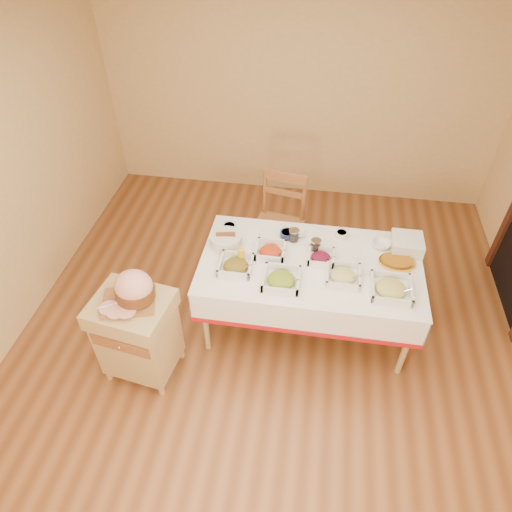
# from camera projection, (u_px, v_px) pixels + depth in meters

# --- Properties ---
(room_shell) EXTENTS (5.00, 5.00, 5.00)m
(room_shell) POSITION_uv_depth(u_px,v_px,m) (272.00, 231.00, 3.20)
(room_shell) COLOR brown
(room_shell) RESTS_ON ground
(dining_table) EXTENTS (1.82, 1.02, 0.76)m
(dining_table) POSITION_uv_depth(u_px,v_px,m) (309.00, 276.00, 3.86)
(dining_table) COLOR tan
(dining_table) RESTS_ON ground
(butcher_cart) EXTENTS (0.64, 0.56, 0.82)m
(butcher_cart) POSITION_uv_depth(u_px,v_px,m) (138.00, 333.00, 3.58)
(butcher_cart) COLOR tan
(butcher_cart) RESTS_ON ground
(dining_chair) EXTENTS (0.54, 0.52, 1.03)m
(dining_chair) POSITION_uv_depth(u_px,v_px,m) (279.00, 224.00, 4.49)
(dining_chair) COLOR brown
(dining_chair) RESTS_ON ground
(ham_on_board) EXTENTS (0.40, 0.38, 0.26)m
(ham_on_board) POSITION_uv_depth(u_px,v_px,m) (133.00, 290.00, 3.29)
(ham_on_board) COLOR brown
(ham_on_board) RESTS_ON butcher_cart
(serving_dish_a) EXTENTS (0.27, 0.27, 0.12)m
(serving_dish_a) POSITION_uv_depth(u_px,v_px,m) (236.00, 266.00, 3.67)
(serving_dish_a) COLOR silver
(serving_dish_a) RESTS_ON dining_table
(serving_dish_b) EXTENTS (0.29, 0.29, 0.12)m
(serving_dish_b) POSITION_uv_depth(u_px,v_px,m) (281.00, 280.00, 3.55)
(serving_dish_b) COLOR silver
(serving_dish_b) RESTS_ON dining_table
(serving_dish_c) EXTENTS (0.27, 0.27, 0.11)m
(serving_dish_c) POSITION_uv_depth(u_px,v_px,m) (343.00, 276.00, 3.59)
(serving_dish_c) COLOR silver
(serving_dish_c) RESTS_ON dining_table
(serving_dish_d) EXTENTS (0.31, 0.31, 0.12)m
(serving_dish_d) POSITION_uv_depth(u_px,v_px,m) (391.00, 289.00, 3.48)
(serving_dish_d) COLOR silver
(serving_dish_d) RESTS_ON dining_table
(serving_dish_e) EXTENTS (0.26, 0.24, 0.12)m
(serving_dish_e) POSITION_uv_depth(u_px,v_px,m) (270.00, 251.00, 3.80)
(serving_dish_e) COLOR silver
(serving_dish_e) RESTS_ON dining_table
(serving_dish_f) EXTENTS (0.22, 0.21, 0.10)m
(serving_dish_f) POSITION_uv_depth(u_px,v_px,m) (321.00, 257.00, 3.75)
(serving_dish_f) COLOR silver
(serving_dish_f) RESTS_ON dining_table
(small_bowl_left) EXTENTS (0.12, 0.12, 0.05)m
(small_bowl_left) POSITION_uv_depth(u_px,v_px,m) (229.00, 227.00, 4.04)
(small_bowl_left) COLOR silver
(small_bowl_left) RESTS_ON dining_table
(small_bowl_mid) EXTENTS (0.13, 0.13, 0.05)m
(small_bowl_mid) POSITION_uv_depth(u_px,v_px,m) (287.00, 234.00, 3.98)
(small_bowl_mid) COLOR navy
(small_bowl_mid) RESTS_ON dining_table
(small_bowl_right) EXTENTS (0.11, 0.11, 0.05)m
(small_bowl_right) POSITION_uv_depth(u_px,v_px,m) (341.00, 234.00, 3.97)
(small_bowl_right) COLOR silver
(small_bowl_right) RESTS_ON dining_table
(bowl_white_imported) EXTENTS (0.14, 0.14, 0.03)m
(bowl_white_imported) POSITION_uv_depth(u_px,v_px,m) (298.00, 233.00, 4.00)
(bowl_white_imported) COLOR silver
(bowl_white_imported) RESTS_ON dining_table
(bowl_small_imported) EXTENTS (0.21, 0.21, 0.05)m
(bowl_small_imported) POSITION_uv_depth(u_px,v_px,m) (382.00, 244.00, 3.88)
(bowl_small_imported) COLOR silver
(bowl_small_imported) RESTS_ON dining_table
(preserve_jar_left) EXTENTS (0.09, 0.09, 0.11)m
(preserve_jar_left) POSITION_uv_depth(u_px,v_px,m) (294.00, 236.00, 3.93)
(preserve_jar_left) COLOR silver
(preserve_jar_left) RESTS_ON dining_table
(preserve_jar_right) EXTENTS (0.09, 0.09, 0.11)m
(preserve_jar_right) POSITION_uv_depth(u_px,v_px,m) (316.00, 246.00, 3.83)
(preserve_jar_right) COLOR silver
(preserve_jar_right) RESTS_ON dining_table
(mustard_bottle) EXTENTS (0.05, 0.05, 0.17)m
(mustard_bottle) POSITION_uv_depth(u_px,v_px,m) (241.00, 254.00, 3.71)
(mustard_bottle) COLOR yellow
(mustard_bottle) RESTS_ON dining_table
(bread_basket) EXTENTS (0.27, 0.27, 0.12)m
(bread_basket) POSITION_uv_depth(u_px,v_px,m) (226.00, 240.00, 3.88)
(bread_basket) COLOR silver
(bread_basket) RESTS_ON dining_table
(plate_stack) EXTENTS (0.25, 0.25, 0.12)m
(plate_stack) POSITION_uv_depth(u_px,v_px,m) (407.00, 244.00, 3.83)
(plate_stack) COLOR silver
(plate_stack) RESTS_ON dining_table
(brass_platter) EXTENTS (0.30, 0.22, 0.04)m
(brass_platter) POSITION_uv_depth(u_px,v_px,m) (397.00, 262.00, 3.73)
(brass_platter) COLOR gold
(brass_platter) RESTS_ON dining_table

